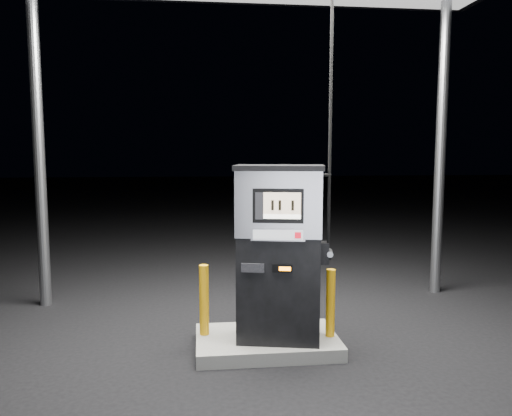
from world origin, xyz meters
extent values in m
plane|color=black|center=(0.00, 0.00, 0.00)|extent=(80.00, 80.00, 0.00)
cube|color=slate|center=(0.00, 0.00, 0.07)|extent=(1.60, 1.00, 0.15)
cylinder|color=gray|center=(-3.00, 2.00, 2.25)|extent=(0.16, 0.16, 4.50)
cylinder|color=gray|center=(3.00, 2.00, 2.25)|extent=(0.16, 0.16, 4.50)
cube|color=black|center=(0.12, -0.10, 0.74)|extent=(0.98, 0.69, 1.18)
cube|color=#B0B0B7|center=(0.12, -0.10, 1.68)|extent=(1.01, 0.72, 0.71)
cube|color=black|center=(0.12, -0.10, 2.06)|extent=(1.05, 0.76, 0.06)
cube|color=black|center=(0.06, -0.37, 1.68)|extent=(0.52, 0.14, 0.36)
cube|color=tan|center=(0.10, -0.39, 1.71)|extent=(0.38, 0.08, 0.23)
cube|color=white|center=(0.10, -0.39, 1.57)|extent=(0.38, 0.08, 0.05)
cube|color=#B0B0B7|center=(0.06, -0.37, 1.38)|extent=(0.56, 0.15, 0.13)
cube|color=#AEB2B7|center=(0.06, -0.38, 1.38)|extent=(0.51, 0.11, 0.10)
cube|color=red|center=(0.26, -0.43, 1.38)|extent=(0.07, 0.02, 0.07)
cube|color=black|center=(0.11, -0.37, 1.02)|extent=(0.21, 0.06, 0.08)
cube|color=orange|center=(0.14, -0.39, 1.02)|extent=(0.12, 0.03, 0.04)
cube|color=black|center=(-0.19, -0.31, 1.02)|extent=(0.24, 0.07, 0.09)
cube|color=black|center=(0.60, -0.20, 1.14)|extent=(0.13, 0.19, 0.24)
cylinder|color=gray|center=(0.66, -0.21, 1.14)|extent=(0.11, 0.22, 0.07)
cylinder|color=black|center=(0.63, -0.26, 2.71)|extent=(0.04, 0.04, 2.92)
cylinder|color=#ECA30D|center=(-0.71, 0.13, 0.55)|extent=(0.11, 0.11, 0.81)
cylinder|color=#ECA30D|center=(0.71, -0.09, 0.54)|extent=(0.13, 0.13, 0.77)
camera|label=1|loc=(-0.75, -5.43, 2.23)|focal=35.00mm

